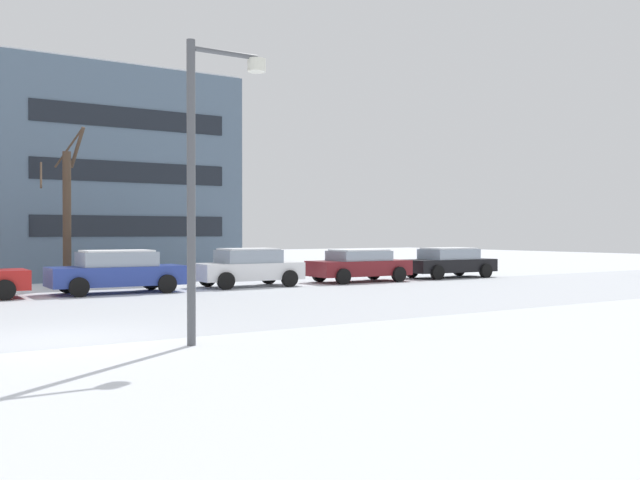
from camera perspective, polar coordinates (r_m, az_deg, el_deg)
ground_plane at (r=14.90m, az=-20.16°, el=-7.49°), size 120.00×120.00×0.00m
road_surface at (r=18.78m, az=-22.96°, el=-5.81°), size 80.00×9.99×0.00m
street_lamp at (r=13.64m, az=-9.08°, el=6.27°), size 1.63×0.36×5.63m
parked_car_blue at (r=25.57m, az=-15.78°, el=-2.39°), size 4.58×2.12×1.48m
parked_car_white at (r=27.64m, az=-5.69°, el=-2.16°), size 4.11×2.09×1.47m
parked_car_maroon at (r=30.19m, az=3.11°, el=-1.99°), size 4.35×2.18×1.36m
parked_car_black at (r=33.49m, az=10.16°, el=-1.74°), size 4.48×2.15×1.38m
tree_far_left at (r=27.97m, az=-19.41°, el=1.98°), size 1.75×1.78×5.97m
building_far_right at (r=37.77m, az=-17.39°, el=4.63°), size 10.68×11.29×9.48m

